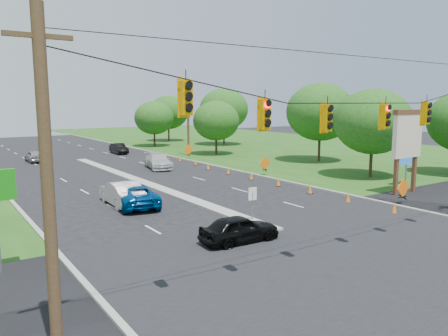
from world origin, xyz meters
TOP-DOWN VIEW (x-y plane):
  - ground at (0.00, 0.00)m, footprint 160.00×160.00m
  - grass_right at (30.00, 20.00)m, footprint 40.00×160.00m
  - cross_street at (0.00, 0.00)m, footprint 160.00×14.00m
  - curb_right at (10.10, 30.00)m, footprint 0.25×110.00m
  - median at (0.00, 21.00)m, footprint 1.00×34.00m
  - median_sign at (0.00, 6.00)m, footprint 0.55×0.06m
  - signal_span at (-0.05, -1.00)m, footprint 25.60×0.32m
  - utility_pole_far_right at (12.50, 35.00)m, footprint 0.28×0.28m
  - pylon_sign at (14.31, 6.20)m, footprint 5.90×2.30m
  - cone_0 at (8.48, 3.00)m, footprint 0.32×0.32m
  - cone_1 at (8.48, 6.50)m, footprint 0.32×0.32m
  - cone_2 at (8.48, 10.00)m, footprint 0.32×0.32m
  - cone_3 at (8.48, 13.50)m, footprint 0.32×0.32m
  - cone_4 at (8.48, 17.00)m, footprint 0.32×0.32m
  - cone_5 at (8.48, 20.50)m, footprint 0.32×0.32m
  - cone_6 at (8.48, 24.00)m, footprint 0.32×0.32m
  - cone_7 at (9.08, 27.50)m, footprint 0.32×0.32m
  - cone_8 at (9.08, 31.00)m, footprint 0.32×0.32m
  - cone_9 at (9.08, 34.50)m, footprint 0.32×0.32m
  - cone_10 at (9.08, 38.00)m, footprint 0.32×0.32m
  - work_sign_0 at (10.80, 4.00)m, footprint 1.27×0.58m
  - work_sign_1 at (10.80, 18.00)m, footprint 1.27×0.58m
  - work_sign_2 at (10.80, 32.00)m, footprint 1.27×0.58m
  - tree_7 at (18.00, 12.00)m, footprint 6.72×6.72m
  - tree_8 at (22.00, 22.00)m, footprint 7.56×7.56m
  - tree_9 at (16.00, 34.00)m, footprint 5.88×5.88m
  - tree_10 at (24.00, 44.00)m, footprint 7.56×7.56m
  - tree_11 at (20.00, 55.00)m, footprint 6.72×6.72m
  - tree_12 at (14.00, 48.00)m, footprint 5.88×5.88m
  - black_sedan at (-2.47, 3.83)m, footprint 4.01×1.78m
  - white_sedan at (-4.23, 14.39)m, footprint 1.90×4.88m
  - blue_pickup at (-3.68, 13.56)m, footprint 3.28×5.51m
  - silver_car_far at (4.72, 27.51)m, footprint 3.19×5.50m
  - silver_car_oncoming at (-4.64, 39.77)m, footprint 1.66×3.93m
  - dark_car_receding at (6.15, 42.23)m, footprint 1.63×4.14m

SIDE VIEW (x-z plane):
  - ground at x=0.00m, z-range 0.00..0.00m
  - grass_right at x=30.00m, z-range -0.03..0.03m
  - cross_street at x=0.00m, z-range -0.01..0.01m
  - curb_right at x=10.10m, z-range -0.08..0.08m
  - median at x=0.00m, z-range -0.09..0.09m
  - cone_0 at x=8.48m, z-range 0.00..0.70m
  - cone_1 at x=8.48m, z-range 0.00..0.70m
  - cone_2 at x=8.48m, z-range 0.00..0.70m
  - cone_3 at x=8.48m, z-range 0.00..0.70m
  - cone_4 at x=8.48m, z-range 0.00..0.70m
  - cone_5 at x=8.48m, z-range 0.00..0.70m
  - cone_6 at x=8.48m, z-range 0.00..0.70m
  - cone_7 at x=9.08m, z-range 0.00..0.70m
  - cone_8 at x=9.08m, z-range 0.00..0.70m
  - cone_9 at x=9.08m, z-range 0.00..0.70m
  - cone_10 at x=9.08m, z-range 0.00..0.70m
  - silver_car_oncoming at x=-4.64m, z-range 0.00..1.33m
  - black_sedan at x=-2.47m, z-range 0.00..1.34m
  - dark_car_receding at x=6.15m, z-range 0.00..1.34m
  - blue_pickup at x=-3.68m, z-range 0.00..1.44m
  - silver_car_far at x=4.72m, z-range 0.00..1.50m
  - white_sedan at x=-4.23m, z-range 0.00..1.58m
  - work_sign_0 at x=10.80m, z-range 0.41..1.78m
  - work_sign_1 at x=10.80m, z-range 0.41..1.78m
  - work_sign_2 at x=10.80m, z-range 0.41..1.78m
  - median_sign at x=0.00m, z-range 0.44..2.49m
  - pylon_sign at x=14.31m, z-range 0.94..7.06m
  - tree_9 at x=16.00m, z-range 0.91..7.77m
  - tree_12 at x=14.00m, z-range 0.91..7.77m
  - utility_pole_far_right at x=12.50m, z-range 0.00..9.00m
  - tree_7 at x=18.00m, z-range 1.04..8.88m
  - tree_11 at x=20.00m, z-range 1.04..8.88m
  - signal_span at x=-0.05m, z-range 0.47..9.47m
  - tree_8 at x=22.00m, z-range 1.17..9.99m
  - tree_10 at x=24.00m, z-range 1.17..9.99m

